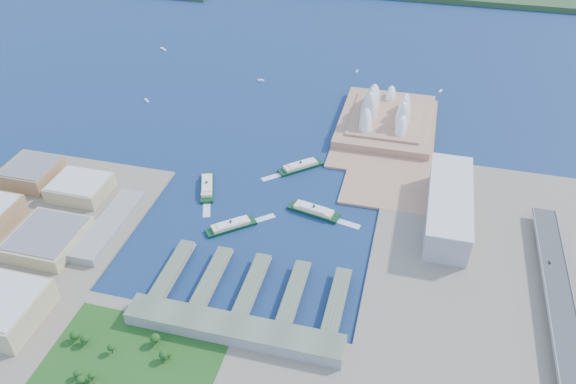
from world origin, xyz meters
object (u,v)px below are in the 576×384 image
(opera_house, at_px, (388,106))
(toaster_building, at_px, (449,206))
(ferry_b, at_px, (301,165))
(car_c, at_px, (550,262))
(ferry_c, at_px, (231,224))
(ferry_d, at_px, (314,209))
(ferry_a, at_px, (207,185))

(opera_house, relative_size, toaster_building, 1.16)
(ferry_b, relative_size, car_c, 12.30)
(ferry_c, xyz_separation_m, ferry_d, (83.80, 48.99, 0.38))
(ferry_b, bearing_deg, opera_house, 104.13)
(ferry_b, distance_m, car_c, 310.23)
(opera_house, distance_m, ferry_c, 308.70)
(ferry_a, distance_m, ferry_c, 81.89)
(opera_house, height_order, ferry_d, opera_house)
(toaster_building, relative_size, car_c, 32.25)
(toaster_building, xyz_separation_m, ferry_b, (-183.85, 61.35, -14.91))
(opera_house, relative_size, ferry_b, 3.05)
(ferry_a, relative_size, ferry_b, 1.01)
(ferry_d, bearing_deg, ferry_c, 132.78)
(ferry_a, relative_size, car_c, 12.38)
(toaster_building, distance_m, car_c, 118.17)
(opera_house, bearing_deg, ferry_d, -104.53)
(ferry_b, height_order, ferry_c, ferry_b)
(toaster_building, bearing_deg, ferry_c, -162.54)
(opera_house, xyz_separation_m, toaster_building, (90.00, -200.00, -11.50))
(ferry_b, bearing_deg, ferry_c, -61.44)
(opera_house, distance_m, ferry_b, 169.50)
(ferry_b, bearing_deg, car_c, 24.95)
(toaster_building, xyz_separation_m, ferry_c, (-231.81, -72.91, -15.08))
(toaster_building, relative_size, ferry_c, 2.70)
(opera_house, bearing_deg, ferry_a, -132.77)
(ferry_a, bearing_deg, ferry_b, 15.36)
(toaster_building, bearing_deg, opera_house, 114.23)
(ferry_a, xyz_separation_m, car_c, (385.28, -51.10, 9.92))
(car_c, bearing_deg, ferry_c, 2.02)
(ferry_b, xyz_separation_m, ferry_d, (35.83, -85.27, 0.22))
(ferry_b, distance_m, ferry_c, 142.57)
(ferry_d, relative_size, car_c, 12.77)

